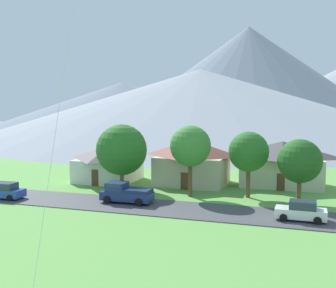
{
  "coord_description": "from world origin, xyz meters",
  "views": [
    {
      "loc": [
        8.2,
        -6.32,
        9.81
      ],
      "look_at": [
        1.09,
        15.26,
        7.68
      ],
      "focal_mm": 44.1,
      "sensor_mm": 36.0,
      "label": 1
    }
  ],
  "objects": [
    {
      "name": "mountain_far_west_ridge",
      "position": [
        -76.0,
        178.31,
        10.51
      ],
      "size": [
        123.54,
        123.54,
        21.02
      ],
      "primitive_type": "cone",
      "color": "slate",
      "rests_on": "ground"
    },
    {
      "name": "pickup_truck_navy_west_side",
      "position": [
        -8.59,
        31.03,
        1.06
      ],
      "size": [
        5.22,
        2.37,
        1.99
      ],
      "color": "navy",
      "rests_on": "road_strip"
    },
    {
      "name": "tree_near_left",
      "position": [
        2.74,
        37.54,
        4.9
      ],
      "size": [
        4.28,
        4.28,
        7.07
      ],
      "color": "brown",
      "rests_on": "ground"
    },
    {
      "name": "house_leftmost",
      "position": [
        -15.85,
        41.78,
        2.35
      ],
      "size": [
        7.6,
        7.89,
        4.54
      ],
      "color": "silver",
      "rests_on": "ground"
    },
    {
      "name": "tree_center",
      "position": [
        -3.25,
        36.08,
        5.46
      ],
      "size": [
        4.41,
        4.41,
        7.7
      ],
      "color": "brown",
      "rests_on": "ground"
    },
    {
      "name": "road_strip",
      "position": [
        0.0,
        30.25,
        0.04
      ],
      "size": [
        160.0,
        6.27,
        0.08
      ],
      "primitive_type": "cube",
      "color": "#424247",
      "rests_on": "ground"
    },
    {
      "name": "parked_car_white_mid_west",
      "position": [
        8.22,
        29.8,
        0.87
      ],
      "size": [
        4.23,
        2.13,
        1.68
      ],
      "color": "white",
      "rests_on": "road_strip"
    },
    {
      "name": "tree_left_of_center",
      "position": [
        -11.65,
        36.81,
        4.72
      ],
      "size": [
        5.89,
        5.89,
        7.67
      ],
      "color": "brown",
      "rests_on": "ground"
    },
    {
      "name": "mountain_central_ridge",
      "position": [
        -12.8,
        156.39,
        19.95
      ],
      "size": [
        111.5,
        111.5,
        39.89
      ],
      "primitive_type": "cone",
      "color": "slate",
      "rests_on": "ground"
    },
    {
      "name": "house_left_center",
      "position": [
        5.88,
        45.21,
        2.83
      ],
      "size": [
        10.42,
        6.52,
        5.47
      ],
      "color": "beige",
      "rests_on": "ground"
    },
    {
      "name": "parked_car_blue_west_end",
      "position": [
        -21.44,
        28.75,
        0.87
      ],
      "size": [
        4.25,
        2.18,
        1.68
      ],
      "color": "#2847A8",
      "rests_on": "road_strip"
    },
    {
      "name": "mountain_east_ridge",
      "position": [
        -23.27,
        122.44,
        10.63
      ],
      "size": [
        139.45,
        139.45,
        21.25
      ],
      "primitive_type": "cone",
      "color": "#8E939E",
      "rests_on": "ground"
    },
    {
      "name": "house_right_center",
      "position": [
        -4.84,
        42.97,
        2.86
      ],
      "size": [
        8.96,
        7.74,
        5.53
      ],
      "color": "beige",
      "rests_on": "ground"
    },
    {
      "name": "tree_far_right",
      "position": [
        7.95,
        36.33,
        4.28
      ],
      "size": [
        4.39,
        4.39,
        6.49
      ],
      "color": "brown",
      "rests_on": "ground"
    }
  ]
}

